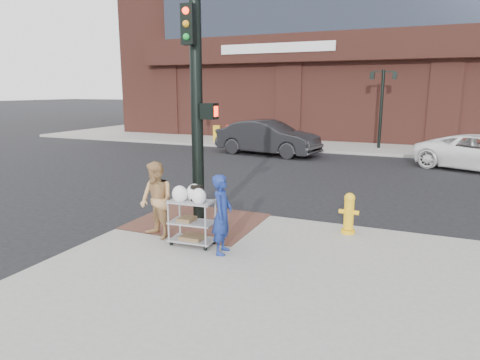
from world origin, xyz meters
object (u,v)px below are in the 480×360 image
at_px(traffic_signal_pole, 197,105).
at_px(utility_cart, 192,218).
at_px(woman_blue, 222,214).
at_px(pedestrian_tan, 157,200).
at_px(sedan_dark, 268,138).
at_px(fire_hydrant, 349,213).
at_px(lamp_post, 382,100).

distance_m(traffic_signal_pole, utility_cart, 2.53).
relative_size(woman_blue, pedestrian_tan, 0.95).
bearing_deg(utility_cart, sedan_dark, 103.00).
bearing_deg(fire_hydrant, sedan_dark, 117.46).
relative_size(traffic_signal_pole, woman_blue, 3.34).
xyz_separation_m(lamp_post, utility_cart, (-1.95, -16.48, -1.92)).
bearing_deg(utility_cart, pedestrian_tan, 173.52).
distance_m(lamp_post, utility_cart, 16.71).
xyz_separation_m(woman_blue, fire_hydrant, (1.99, 2.07, -0.30)).
relative_size(traffic_signal_pole, sedan_dark, 0.97).
bearing_deg(woman_blue, lamp_post, -13.05).
bearing_deg(woman_blue, utility_cart, 69.42).
height_order(woman_blue, fire_hydrant, woman_blue).
xyz_separation_m(lamp_post, woman_blue, (-1.23, -16.63, -1.72)).
relative_size(traffic_signal_pole, fire_hydrant, 5.66).
bearing_deg(traffic_signal_pole, lamp_post, 80.76).
bearing_deg(lamp_post, traffic_signal_pole, -99.24).
xyz_separation_m(traffic_signal_pole, pedestrian_tan, (-0.35, -1.16, -1.89)).
xyz_separation_m(traffic_signal_pole, fire_hydrant, (3.24, 0.66, -2.23)).
bearing_deg(sedan_dark, lamp_post, -44.31).
bearing_deg(pedestrian_tan, sedan_dark, 122.81).
relative_size(woman_blue, fire_hydrant, 1.69).
height_order(sedan_dark, fire_hydrant, sedan_dark).
height_order(lamp_post, woman_blue, lamp_post).
height_order(pedestrian_tan, utility_cart, pedestrian_tan).
bearing_deg(lamp_post, woman_blue, -94.22).
relative_size(traffic_signal_pole, pedestrian_tan, 3.16).
height_order(lamp_post, traffic_signal_pole, traffic_signal_pole).
bearing_deg(sedan_dark, woman_blue, -155.06).
relative_size(woman_blue, sedan_dark, 0.29).
bearing_deg(utility_cart, traffic_signal_pole, 112.65).
relative_size(utility_cart, fire_hydrant, 1.37).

